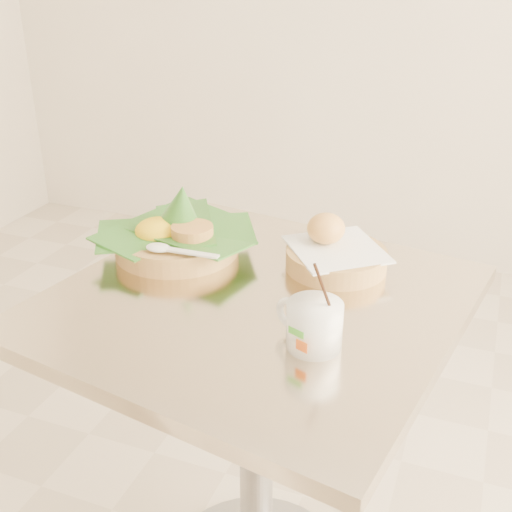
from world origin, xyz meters
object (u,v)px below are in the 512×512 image
(cafe_table, at_px, (256,394))
(bread_basket, at_px, (334,253))
(rice_basket, at_px, (176,233))
(coffee_mug, at_px, (313,323))

(cafe_table, distance_m, bread_basket, 0.32)
(rice_basket, xyz_separation_m, coffee_mug, (0.36, -0.24, -0.00))
(cafe_table, relative_size, rice_basket, 2.53)
(rice_basket, xyz_separation_m, bread_basket, (0.32, 0.05, -0.01))
(cafe_table, bearing_deg, rice_basket, 152.24)
(cafe_table, height_order, rice_basket, rice_basket)
(bread_basket, xyz_separation_m, coffee_mug, (0.04, -0.29, 0.01))
(cafe_table, relative_size, bread_basket, 3.40)
(bread_basket, height_order, coffee_mug, coffee_mug)
(cafe_table, bearing_deg, bread_basket, 58.93)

